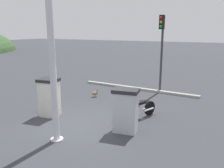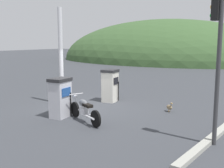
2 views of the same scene
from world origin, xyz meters
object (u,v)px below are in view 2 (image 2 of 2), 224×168
Objects in this scene: motorcycle_near_pump at (84,110)px; canopy_support_pole at (61,58)px; fuel_pump_near at (60,97)px; fuel_pump_far at (110,85)px; wandering_duck at (169,107)px; roadside_traffic_light at (217,44)px.

canopy_support_pole is at bearing 148.60° from motorcycle_near_pump.
fuel_pump_near reaches higher than motorcycle_near_pump.
fuel_pump_far is 3.17m from wandering_duck.
roadside_traffic_light is 7.22m from canopy_support_pole.
canopy_support_pole is (-2.68, 1.64, 1.64)m from motorcycle_near_pump.
fuel_pump_near is at bearing -47.09° from canopy_support_pole.
canopy_support_pole reaches higher than roadside_traffic_light.
wandering_duck is (3.10, 3.05, -0.56)m from fuel_pump_near.
motorcycle_near_pump is 0.48× the size of roadside_traffic_light.
fuel_pump_near is 0.98× the size of fuel_pump_far.
motorcycle_near_pump is at bearing -70.99° from fuel_pump_far.
canopy_support_pole is (-1.56, 1.67, 1.32)m from fuel_pump_near.
wandering_duck is 0.10× the size of canopy_support_pole.
roadside_traffic_light reaches higher than fuel_pump_far.
wandering_duck is 0.10× the size of roadside_traffic_light.
fuel_pump_near is 0.75× the size of motorcycle_near_pump.
fuel_pump_near is at bearing -90.00° from fuel_pump_far.
fuel_pump_far is at bearing 46.25° from canopy_support_pole.
motorcycle_near_pump is at bearing -123.28° from wandering_duck.
motorcycle_near_pump is at bearing 1.93° from fuel_pump_near.
roadside_traffic_light is (5.50, 0.35, 2.03)m from fuel_pump_near.
fuel_pump_far is at bearing 90.00° from fuel_pump_near.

